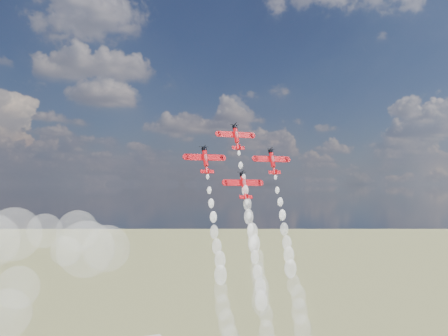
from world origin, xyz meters
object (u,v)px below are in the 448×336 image
object	(u,v)px
plane_right	(272,161)
plane_slot	(244,185)
plane_left	(205,159)
plane_lead	(236,137)

from	to	relation	value
plane_right	plane_slot	xyz separation A→B (m)	(-12.81, -2.94, -8.47)
plane_left	plane_right	bearing A→B (deg)	0.00
plane_lead	plane_right	world-z (taller)	plane_lead
plane_lead	plane_slot	world-z (taller)	plane_lead
plane_left	plane_slot	size ratio (longest dim) A/B	1.00
plane_lead	plane_left	world-z (taller)	plane_lead
plane_left	plane_slot	distance (m)	15.64
plane_lead	plane_slot	bearing A→B (deg)	-90.00
plane_lead	plane_left	distance (m)	15.64
plane_slot	plane_right	bearing A→B (deg)	12.94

